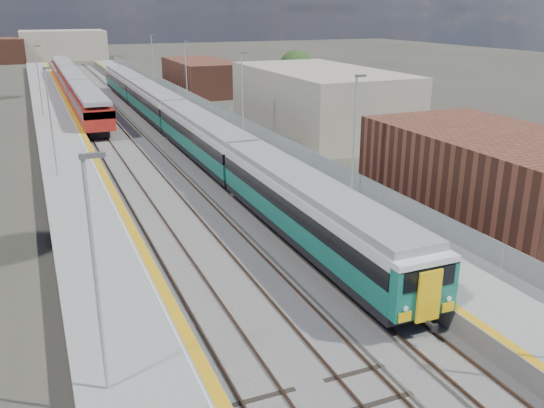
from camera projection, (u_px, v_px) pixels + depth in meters
ground at (155, 135)px, 58.55m from camera, size 320.00×320.00×0.00m
ballast_bed at (129, 131)px, 59.90m from camera, size 10.50×155.00×0.06m
tracks at (132, 127)px, 61.56m from camera, size 8.96×160.00×0.17m
platform_right at (199, 121)px, 62.48m from camera, size 4.70×155.00×8.52m
platform_left at (59, 132)px, 57.25m from camera, size 4.30×155.00×8.52m
green_train at (175, 116)px, 55.98m from camera, size 2.84×79.17×3.13m
red_train at (73, 84)px, 80.24m from camera, size 2.96×59.94×3.73m
tree_d at (296, 68)px, 81.93m from camera, size 4.91×4.91×6.65m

